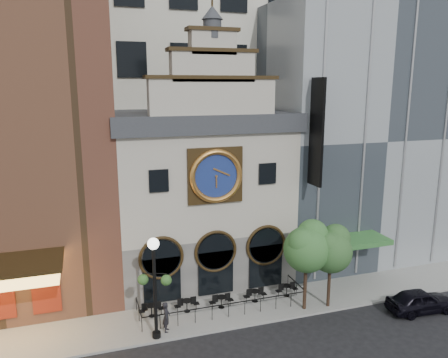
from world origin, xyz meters
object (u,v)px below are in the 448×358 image
car_right (421,301)px  lamppost (154,277)px  bistro_2 (221,301)px  tree_left (331,248)px  pedestrian (166,317)px  bistro_0 (152,309)px  bistro_4 (287,289)px  bistro_1 (187,305)px  bistro_3 (255,295)px  tree_right (307,246)px

car_right → lamppost: size_ratio=0.74×
bistro_2 → tree_left: tree_left is taller
car_right → pedestrian: size_ratio=2.42×
bistro_0 → bistro_2: bearing=-3.9°
bistro_2 → car_right: 12.68m
bistro_4 → tree_left: size_ratio=0.29×
bistro_1 → lamppost: size_ratio=0.27×
bistro_2 → bistro_4: bearing=1.8°
bistro_3 → pedestrian: bearing=-164.7°
bistro_2 → car_right: (11.98, -4.15, 0.13)m
car_right → tree_right: bearing=74.6°
tree_right → pedestrian: bearing=179.4°
bistro_2 → pedestrian: bearing=-157.2°
bistro_4 → tree_left: 4.50m
lamppost → tree_right: 9.62m
bistro_1 → bistro_3: size_ratio=1.00×
bistro_0 → bistro_1: bearing=-2.3°
tree_right → bistro_3: bearing=146.6°
bistro_2 → car_right: car_right is taller
bistro_1 → tree_left: bearing=-13.2°
tree_left → car_right: bearing=-23.2°
bistro_2 → tree_right: tree_right is taller
bistro_3 → bistro_4: same height
pedestrian → lamppost: 2.89m
bistro_3 → tree_left: tree_left is taller
tree_left → bistro_2: bearing=164.3°
bistro_1 → bistro_0: bearing=177.7°
bistro_1 → lamppost: (-2.31, -2.29, 3.21)m
tree_left → bistro_0: bearing=168.9°
car_right → lamppost: bearing=86.9°
lamppost → car_right: bearing=14.2°
bistro_0 → bistro_1: (2.22, -0.09, 0.00)m
tree_right → bistro_2: bearing=161.4°
bistro_1 → bistro_2: bearing=-5.4°
bistro_1 → car_right: (14.20, -4.36, 0.13)m
bistro_1 → tree_left: size_ratio=0.29×
bistro_3 → tree_left: (4.34, -1.96, 3.48)m
bistro_3 → tree_left: size_ratio=0.29×
bistro_2 → car_right: bearing=-19.1°
bistro_4 → lamppost: (-9.22, -2.23, 3.21)m
bistro_0 → bistro_2: 4.44m
bistro_0 → bistro_3: (6.79, -0.21, 0.00)m
bistro_4 → tree_right: bearing=-78.6°
bistro_4 → tree_right: size_ratio=0.27×
tree_left → tree_right: size_ratio=0.93×
car_right → bistro_2: bearing=75.0°
bistro_4 → tree_right: tree_right is taller
pedestrian → tree_right: size_ratio=0.31×
car_right → bistro_3: bearing=70.3°
bistro_0 → lamppost: size_ratio=0.27×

